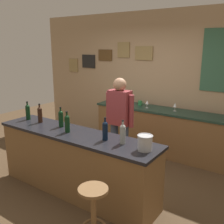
{
  "coord_description": "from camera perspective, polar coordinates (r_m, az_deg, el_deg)",
  "views": [
    {
      "loc": [
        2.41,
        -2.94,
        2.12
      ],
      "look_at": [
        0.06,
        0.45,
        1.05
      ],
      "focal_mm": 41.58,
      "sensor_mm": 36.0,
      "label": 1
    }
  ],
  "objects": [
    {
      "name": "ground_plane",
      "position": [
        4.35,
        -4.15,
        -14.65
      ],
      "size": [
        10.0,
        10.0,
        0.0
      ],
      "primitive_type": "plane",
      "color": "#4C3823"
    },
    {
      "name": "back_wall",
      "position": [
        5.56,
        9.1,
        7.08
      ],
      "size": [
        6.0,
        0.09,
        2.8
      ],
      "color": "tan",
      "rests_on": "ground_plane"
    },
    {
      "name": "bar_counter",
      "position": [
        3.87,
        -8.06,
        -10.96
      ],
      "size": [
        2.58,
        0.6,
        0.92
      ],
      "color": "brown",
      "rests_on": "ground_plane"
    },
    {
      "name": "side_counter",
      "position": [
        5.28,
        10.56,
        -4.14
      ],
      "size": [
        2.76,
        0.56,
        0.9
      ],
      "color": "brown",
      "rests_on": "ground_plane"
    },
    {
      "name": "bartender",
      "position": [
        4.23,
        1.66,
        -1.7
      ],
      "size": [
        0.52,
        0.21,
        1.62
      ],
      "color": "#384766",
      "rests_on": "ground_plane"
    },
    {
      "name": "bar_stool",
      "position": [
        2.92,
        -4.11,
        -20.1
      ],
      "size": [
        0.32,
        0.32,
        0.68
      ],
      "color": "brown",
      "rests_on": "ground_plane"
    },
    {
      "name": "wine_bottle_a",
      "position": [
        4.49,
        -18.03,
        0.11
      ],
      "size": [
        0.07,
        0.07,
        0.31
      ],
      "color": "black",
      "rests_on": "bar_counter"
    },
    {
      "name": "wine_bottle_b",
      "position": [
        4.26,
        -15.57,
        -0.45
      ],
      "size": [
        0.07,
        0.07,
        0.31
      ],
      "color": "black",
      "rests_on": "bar_counter"
    },
    {
      "name": "wine_bottle_c",
      "position": [
        3.96,
        -11.17,
        -1.31
      ],
      "size": [
        0.07,
        0.07,
        0.31
      ],
      "color": "black",
      "rests_on": "bar_counter"
    },
    {
      "name": "wine_bottle_d",
      "position": [
        3.7,
        -9.83,
        -2.39
      ],
      "size": [
        0.07,
        0.07,
        0.31
      ],
      "color": "black",
      "rests_on": "bar_counter"
    },
    {
      "name": "wine_bottle_e",
      "position": [
        3.35,
        -1.52,
        -3.97
      ],
      "size": [
        0.07,
        0.07,
        0.31
      ],
      "color": "black",
      "rests_on": "bar_counter"
    },
    {
      "name": "wine_bottle_f",
      "position": [
        3.23,
        2.37,
        -4.69
      ],
      "size": [
        0.07,
        0.07,
        0.31
      ],
      "color": "#999E99",
      "rests_on": "bar_counter"
    },
    {
      "name": "ice_bucket",
      "position": [
        3.06,
        7.26,
        -6.63
      ],
      "size": [
        0.19,
        0.19,
        0.19
      ],
      "color": "#B7BABF",
      "rests_on": "bar_counter"
    },
    {
      "name": "wine_glass_a",
      "position": [
        5.59,
        1.98,
        3.09
      ],
      "size": [
        0.07,
        0.07,
        0.16
      ],
      "color": "silver",
      "rests_on": "side_counter"
    },
    {
      "name": "wine_glass_b",
      "position": [
        5.53,
        3.13,
        2.95
      ],
      "size": [
        0.07,
        0.07,
        0.16
      ],
      "color": "silver",
      "rests_on": "side_counter"
    },
    {
      "name": "wine_glass_c",
      "position": [
        5.2,
        7.73,
        2.08
      ],
      "size": [
        0.07,
        0.07,
        0.16
      ],
      "color": "silver",
      "rests_on": "side_counter"
    },
    {
      "name": "wine_glass_d",
      "position": [
        5.05,
        13.69,
        1.42
      ],
      "size": [
        0.07,
        0.07,
        0.16
      ],
      "color": "silver",
      "rests_on": "side_counter"
    },
    {
      "name": "coffee_mug",
      "position": [
        5.43,
        6.18,
        2.0
      ],
      "size": [
        0.12,
        0.08,
        0.09
      ],
      "color": "#338C4C",
      "rests_on": "side_counter"
    }
  ]
}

